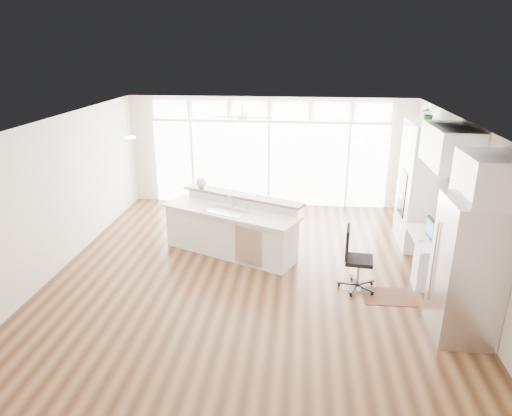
# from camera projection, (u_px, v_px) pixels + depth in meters

# --- Properties ---
(floor) EXTENTS (7.00, 8.00, 0.02)m
(floor) POSITION_uv_depth(u_px,v_px,m) (251.00, 277.00, 8.08)
(floor) COLOR #432714
(floor) RESTS_ON ground
(ceiling) EXTENTS (7.00, 8.00, 0.02)m
(ceiling) POSITION_uv_depth(u_px,v_px,m) (251.00, 124.00, 7.17)
(ceiling) COLOR white
(ceiling) RESTS_ON wall_back
(wall_back) EXTENTS (7.00, 0.04, 2.70)m
(wall_back) POSITION_uv_depth(u_px,v_px,m) (269.00, 152.00, 11.37)
(wall_back) COLOR beige
(wall_back) RESTS_ON floor
(wall_front) EXTENTS (7.00, 0.04, 2.70)m
(wall_front) POSITION_uv_depth(u_px,v_px,m) (198.00, 360.00, 3.88)
(wall_front) COLOR beige
(wall_front) RESTS_ON floor
(wall_left) EXTENTS (0.04, 8.00, 2.70)m
(wall_left) POSITION_uv_depth(u_px,v_px,m) (52.00, 198.00, 7.96)
(wall_left) COLOR beige
(wall_left) RESTS_ON floor
(wall_right) EXTENTS (0.04, 8.00, 2.70)m
(wall_right) POSITION_uv_depth(u_px,v_px,m) (468.00, 212.00, 7.28)
(wall_right) COLOR beige
(wall_right) RESTS_ON floor
(glass_wall) EXTENTS (5.80, 0.06, 2.08)m
(glass_wall) POSITION_uv_depth(u_px,v_px,m) (269.00, 164.00, 11.41)
(glass_wall) COLOR white
(glass_wall) RESTS_ON wall_back
(transom_row) EXTENTS (5.90, 0.06, 0.40)m
(transom_row) POSITION_uv_depth(u_px,v_px,m) (269.00, 111.00, 10.96)
(transom_row) COLOR white
(transom_row) RESTS_ON wall_back
(desk_window) EXTENTS (0.04, 0.85, 0.85)m
(desk_window) POSITION_uv_depth(u_px,v_px,m) (462.00, 195.00, 7.50)
(desk_window) COLOR white
(desk_window) RESTS_ON wall_right
(ceiling_fan) EXTENTS (1.16, 1.16, 0.32)m
(ceiling_fan) POSITION_uv_depth(u_px,v_px,m) (243.00, 113.00, 9.91)
(ceiling_fan) COLOR white
(ceiling_fan) RESTS_ON ceiling
(recessed_lights) EXTENTS (3.40, 3.00, 0.02)m
(recessed_lights) POSITION_uv_depth(u_px,v_px,m) (252.00, 123.00, 7.36)
(recessed_lights) COLOR white
(recessed_lights) RESTS_ON ceiling
(oven_cabinet) EXTENTS (0.64, 1.20, 2.50)m
(oven_cabinet) POSITION_uv_depth(u_px,v_px,m) (420.00, 185.00, 9.03)
(oven_cabinet) COLOR white
(oven_cabinet) RESTS_ON floor
(desk_nook) EXTENTS (0.72, 1.30, 0.76)m
(desk_nook) POSITION_uv_depth(u_px,v_px,m) (432.00, 258.00, 7.93)
(desk_nook) COLOR white
(desk_nook) RESTS_ON floor
(upper_cabinets) EXTENTS (0.64, 1.30, 0.64)m
(upper_cabinets) POSITION_uv_depth(u_px,v_px,m) (450.00, 146.00, 7.26)
(upper_cabinets) COLOR white
(upper_cabinets) RESTS_ON wall_right
(refrigerator) EXTENTS (0.76, 0.90, 2.00)m
(refrigerator) POSITION_uv_depth(u_px,v_px,m) (468.00, 270.00, 6.18)
(refrigerator) COLOR silver
(refrigerator) RESTS_ON floor
(fridge_cabinet) EXTENTS (0.64, 0.90, 0.60)m
(fridge_cabinet) POSITION_uv_depth(u_px,v_px,m) (489.00, 178.00, 5.73)
(fridge_cabinet) COLOR white
(fridge_cabinet) RESTS_ON wall_right
(framed_photos) EXTENTS (0.06, 0.22, 0.80)m
(framed_photos) POSITION_uv_depth(u_px,v_px,m) (449.00, 192.00, 8.13)
(framed_photos) COLOR black
(framed_photos) RESTS_ON wall_right
(kitchen_island) EXTENTS (2.93, 2.07, 1.09)m
(kitchen_island) POSITION_uv_depth(u_px,v_px,m) (230.00, 227.00, 8.82)
(kitchen_island) COLOR white
(kitchen_island) RESTS_ON floor
(rug) EXTENTS (0.81, 0.59, 0.01)m
(rug) POSITION_uv_depth(u_px,v_px,m) (388.00, 296.00, 7.44)
(rug) COLOR #351A11
(rug) RESTS_ON floor
(office_chair) EXTENTS (0.62, 0.58, 1.08)m
(office_chair) POSITION_uv_depth(u_px,v_px,m) (359.00, 260.00, 7.51)
(office_chair) COLOR black
(office_chair) RESTS_ON floor
(fishbowl) EXTENTS (0.28, 0.28, 0.22)m
(fishbowl) POSITION_uv_depth(u_px,v_px,m) (201.00, 183.00, 9.37)
(fishbowl) COLOR silver
(fishbowl) RESTS_ON kitchen_island
(monitor) EXTENTS (0.10, 0.43, 0.36)m
(monitor) POSITION_uv_depth(u_px,v_px,m) (431.00, 228.00, 7.75)
(monitor) COLOR black
(monitor) RESTS_ON desk_nook
(keyboard) EXTENTS (0.13, 0.32, 0.02)m
(keyboard) POSITION_uv_depth(u_px,v_px,m) (420.00, 237.00, 7.82)
(keyboard) COLOR white
(keyboard) RESTS_ON desk_nook
(potted_plant) EXTENTS (0.30, 0.33, 0.24)m
(potted_plant) POSITION_uv_depth(u_px,v_px,m) (429.00, 115.00, 8.57)
(potted_plant) COLOR #305C27
(potted_plant) RESTS_ON oven_cabinet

